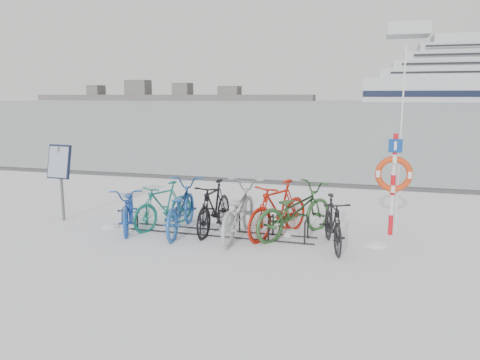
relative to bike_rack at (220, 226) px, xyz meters
The scene contains 16 objects.
ground 0.18m from the bike_rack, ahead, with size 900.00×900.00×0.00m, color white.
ice_sheet 155.00m from the bike_rack, 90.00° to the left, with size 400.00×298.00×0.02m, color #A9B8BF.
quay_edge 5.90m from the bike_rack, 90.00° to the left, with size 400.00×0.25×0.10m, color #3F3F42.
bike_rack is the anchor object (origin of this frame).
info_board 4.00m from the bike_rack, behind, with size 0.61×0.27×1.76m.
lifebuoy_station 3.71m from the bike_rack, 14.45° to the left, with size 0.74×0.22×3.83m.
shoreline 287.22m from the bike_rack, 115.14° to the left, with size 180.00×12.00×9.50m.
bike_0 2.07m from the bike_rack, behind, with size 0.66×1.89×0.99m, color #1A45A1.
bike_1 1.40m from the bike_rack, behind, with size 0.48×1.72×1.03m, color #167262.
bike_2 0.96m from the bike_rack, behind, with size 0.75×2.15×1.13m, color #2154A0.
bike_3 0.45m from the bike_rack, 140.34° to the left, with size 0.53×1.87×1.12m, color black.
bike_4 0.58m from the bike_rack, ahead, with size 0.77×2.22×1.16m, color #A5A9AD.
bike_5 1.27m from the bike_rack, 10.09° to the left, with size 0.55×1.96×1.18m, color #B41B0C.
bike_6 1.59m from the bike_rack, 12.05° to the left, with size 0.75×2.15×1.13m, color #2A5428.
bike_7 2.36m from the bike_rack, ahead, with size 0.48×1.70×1.02m, color black.
snow_drifts 1.03m from the bike_rack, 19.18° to the left, with size 6.06×1.30×0.17m.
Camera 1 is at (2.98, -8.96, 2.85)m, focal length 35.00 mm.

